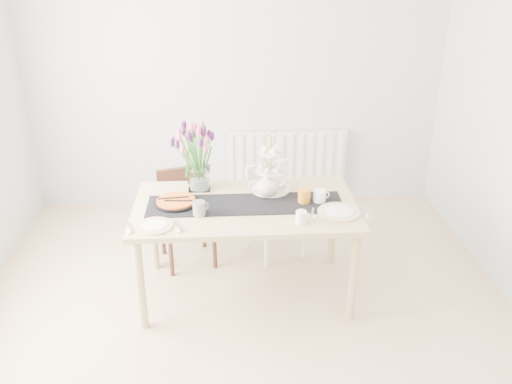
{
  "coord_description": "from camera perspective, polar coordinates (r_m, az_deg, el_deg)",
  "views": [
    {
      "loc": [
        -0.11,
        -2.88,
        2.47
      ],
      "look_at": [
        0.09,
        0.55,
        0.87
      ],
      "focal_mm": 38.0,
      "sensor_mm": 36.0,
      "label": 1
    }
  ],
  "objects": [
    {
      "name": "cream_jug",
      "position": [
        3.93,
        6.69,
        -0.46
      ],
      "size": [
        0.11,
        0.11,
        0.09
      ],
      "primitive_type": "cylinder",
      "rotation": [
        0.0,
        0.0,
        0.2
      ],
      "color": "white",
      "rests_on": "dining_table"
    },
    {
      "name": "radiator",
      "position": [
        5.49,
        3.21,
        3.35
      ],
      "size": [
        1.2,
        0.08,
        0.6
      ],
      "primitive_type": "cube",
      "color": "white",
      "rests_on": "room_shell"
    },
    {
      "name": "room_shell",
      "position": [
        3.11,
        -1.12,
        2.87
      ],
      "size": [
        4.5,
        4.5,
        4.5
      ],
      "color": "tan",
      "rests_on": "ground"
    },
    {
      "name": "mug_orange",
      "position": [
        3.9,
        5.09,
        -0.42
      ],
      "size": [
        0.12,
        0.12,
        0.11
      ],
      "primitive_type": "cylinder",
      "rotation": [
        0.0,
        0.0,
        0.99
      ],
      "color": "orange",
      "rests_on": "dining_table"
    },
    {
      "name": "plate_left",
      "position": [
        3.65,
        -10.66,
        -3.54
      ],
      "size": [
        0.33,
        0.33,
        0.01
      ],
      "primitive_type": "cylinder",
      "rotation": [
        0.0,
        0.0,
        0.41
      ],
      "color": "silver",
      "rests_on": "dining_table"
    },
    {
      "name": "mug_grey",
      "position": [
        3.73,
        -6.0,
        -1.75
      ],
      "size": [
        0.12,
        0.12,
        0.1
      ],
      "primitive_type": "cylinder",
      "rotation": [
        0.0,
        0.0,
        0.62
      ],
      "color": "slate",
      "rests_on": "dining_table"
    },
    {
      "name": "mug_white",
      "position": [
        3.63,
        4.78,
        -2.66
      ],
      "size": [
        0.09,
        0.09,
        0.09
      ],
      "primitive_type": "cylinder",
      "rotation": [
        0.0,
        0.0,
        0.23
      ],
      "color": "white",
      "rests_on": "dining_table"
    },
    {
      "name": "chair_brown",
      "position": [
        4.52,
        -7.54,
        -1.81
      ],
      "size": [
        0.48,
        0.48,
        0.78
      ],
      "rotation": [
        0.0,
        0.0,
        0.28
      ],
      "color": "#391D14",
      "rests_on": "ground"
    },
    {
      "name": "chair_white",
      "position": [
        4.61,
        1.67,
        -1.14
      ],
      "size": [
        0.51,
        0.51,
        0.77
      ],
      "rotation": [
        0.0,
        0.0,
        0.4
      ],
      "color": "white",
      "rests_on": "ground"
    },
    {
      "name": "dining_table",
      "position": [
        3.92,
        -1.13,
        -2.35
      ],
      "size": [
        1.6,
        0.9,
        0.75
      ],
      "color": "tan",
      "rests_on": "ground"
    },
    {
      "name": "cake_stand",
      "position": [
        4.05,
        1.58,
        1.69
      ],
      "size": [
        0.29,
        0.29,
        0.43
      ],
      "rotation": [
        0.0,
        0.0,
        0.15
      ],
      "color": "gold",
      "rests_on": "dining_table"
    },
    {
      "name": "tart_tin",
      "position": [
        3.92,
        -8.42,
        -1.08
      ],
      "size": [
        0.31,
        0.31,
        0.04
      ],
      "rotation": [
        0.0,
        0.0,
        -0.33
      ],
      "color": "black",
      "rests_on": "dining_table"
    },
    {
      "name": "table_runner",
      "position": [
        3.88,
        -1.14,
        -1.29
      ],
      "size": [
        1.4,
        0.35,
        0.01
      ],
      "primitive_type": "cube",
      "color": "black",
      "rests_on": "dining_table"
    },
    {
      "name": "teapot",
      "position": [
        3.96,
        1.15,
        0.51
      ],
      "size": [
        0.29,
        0.25,
        0.17
      ],
      "primitive_type": null,
      "rotation": [
        0.0,
        0.0,
        -0.15
      ],
      "color": "white",
      "rests_on": "dining_table"
    },
    {
      "name": "plate_right",
      "position": [
        3.8,
        8.69,
        -2.11
      ],
      "size": [
        0.35,
        0.35,
        0.02
      ],
      "primitive_type": "cylinder",
      "rotation": [
        0.0,
        0.0,
        -0.22
      ],
      "color": "white",
      "rests_on": "dining_table"
    },
    {
      "name": "tulip_vase",
      "position": [
        4.04,
        -6.13,
        4.71
      ],
      "size": [
        0.61,
        0.61,
        0.52
      ],
      "rotation": [
        0.0,
        0.0,
        0.37
      ],
      "color": "silver",
      "rests_on": "dining_table"
    }
  ]
}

